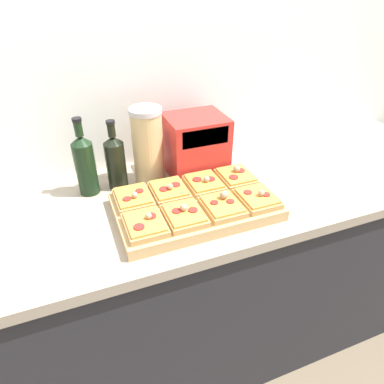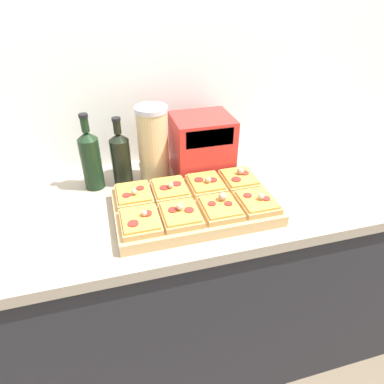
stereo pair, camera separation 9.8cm
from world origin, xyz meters
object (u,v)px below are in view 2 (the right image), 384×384
Objects in this scene: grain_jar_tall at (153,144)px; olive_oil_bottle at (91,159)px; toaster_oven at (202,146)px; cutting_board at (194,206)px; wine_bottle at (121,158)px.

olive_oil_bottle is at bearing 180.00° from grain_jar_tall.
cutting_board is at bearing -112.06° from toaster_oven.
wine_bottle is at bearing 180.00° from grain_jar_tall.
grain_jar_tall reaches higher than cutting_board.
wine_bottle is 0.32m from toaster_oven.
cutting_board is 0.42m from olive_oil_bottle.
wine_bottle is 0.13m from grain_jar_tall.
wine_bottle is at bearing 129.76° from cutting_board.
grain_jar_tall is (0.23, 0.00, 0.03)m from olive_oil_bottle.
olive_oil_bottle is at bearing 179.89° from toaster_oven.
olive_oil_bottle reaches higher than cutting_board.
cutting_board is at bearing -38.62° from olive_oil_bottle.
olive_oil_bottle is 0.23m from grain_jar_tall.
cutting_board is at bearing -71.02° from grain_jar_tall.
cutting_board is 0.30m from grain_jar_tall.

